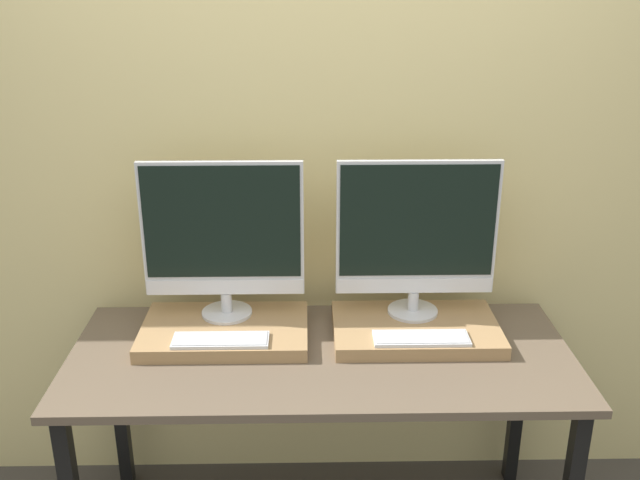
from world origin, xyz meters
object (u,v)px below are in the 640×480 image
(keyboard_left, at_px, (221,340))
(monitor_right, at_px, (417,234))
(monitor_left, at_px, (223,235))
(keyboard_right, at_px, (421,338))

(keyboard_left, distance_m, monitor_right, 0.78)
(monitor_left, distance_m, monitor_right, 0.69)
(monitor_right, bearing_deg, keyboard_left, -163.16)
(keyboard_left, xyz_separation_m, monitor_right, (0.69, 0.21, 0.31))
(monitor_right, bearing_deg, keyboard_right, -90.00)
(keyboard_right, bearing_deg, keyboard_left, 180.00)
(monitor_left, relative_size, monitor_right, 1.00)
(monitor_left, xyz_separation_m, monitor_right, (0.69, 0.00, 0.00))
(monitor_right, xyz_separation_m, keyboard_right, (-0.00, -0.21, -0.31))
(monitor_right, bearing_deg, monitor_left, 180.00)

